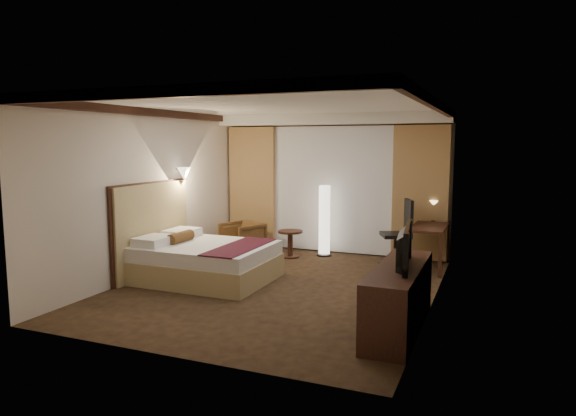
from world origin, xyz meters
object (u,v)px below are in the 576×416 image
at_px(side_table, 290,244).
at_px(dresser, 399,298).
at_px(bed, 207,262).
at_px(office_chair, 396,233).
at_px(armchair, 242,237).
at_px(floor_lamp, 324,220).
at_px(television, 398,239).
at_px(desk, 429,247).

height_order(side_table, dresser, dresser).
xyz_separation_m(bed, office_chair, (2.57, 2.10, 0.30)).
height_order(armchair, floor_lamp, floor_lamp).
xyz_separation_m(bed, side_table, (0.61, 2.00, -0.03)).
bearing_deg(side_table, dresser, -49.56).
relative_size(bed, television, 1.85).
relative_size(armchair, side_table, 1.36).
bearing_deg(floor_lamp, bed, -115.80).
bearing_deg(floor_lamp, dresser, -59.24).
distance_m(armchair, floor_lamp, 1.61).
relative_size(desk, television, 1.22).
bearing_deg(desk, floor_lamp, 173.00).
height_order(bed, desk, desk).
relative_size(side_table, floor_lamp, 0.38).
distance_m(side_table, desk, 2.54).
xyz_separation_m(bed, dresser, (3.19, -1.03, 0.08)).
relative_size(side_table, office_chair, 0.43).
bearing_deg(television, desk, -6.48).
bearing_deg(bed, desk, 34.37).
height_order(dresser, television, television).
xyz_separation_m(floor_lamp, dresser, (2.04, -3.42, -0.31)).
bearing_deg(bed, armchair, 100.11).
relative_size(floor_lamp, television, 1.27).
height_order(armchair, dresser, dresser).
relative_size(armchair, dresser, 0.36).
height_order(side_table, desk, desk).
bearing_deg(television, floor_lamp, 23.55).
bearing_deg(dresser, television, 180.00).
height_order(bed, floor_lamp, floor_lamp).
distance_m(dresser, television, 0.69).
height_order(floor_lamp, television, floor_lamp).
height_order(armchair, desk, desk).
xyz_separation_m(side_table, desk, (2.53, 0.15, 0.12)).
height_order(desk, dresser, same).
relative_size(bed, office_chair, 1.68).
relative_size(desk, office_chair, 1.11).
bearing_deg(side_table, armchair, -171.97).
distance_m(bed, floor_lamp, 2.69).
xyz_separation_m(dresser, television, (-0.03, 0.00, 0.69)).
distance_m(side_table, television, 4.04).
distance_m(bed, dresser, 3.36).
distance_m(desk, office_chair, 0.61).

